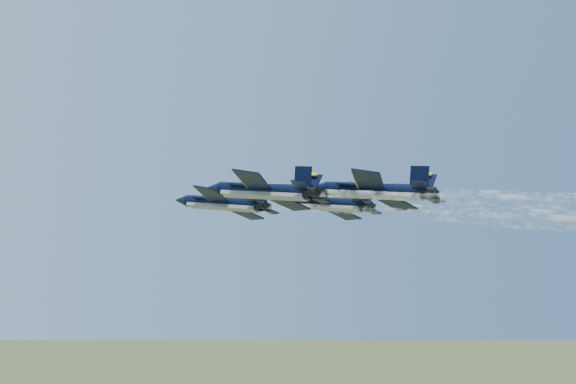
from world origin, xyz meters
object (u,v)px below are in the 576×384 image
jet_right (321,203)px  jet_slot (372,191)px  jet_left (262,191)px  jet_lead (221,203)px

jet_right → jet_slot: 15.56m
jet_left → jet_slot: 14.48m
jet_right → jet_slot: (-2.82, -15.30, 0.00)m
jet_left → jet_right: 16.50m
jet_left → jet_right: size_ratio=1.00×
jet_lead → jet_left: size_ratio=1.00×
jet_lead → jet_left: (-1.84, -15.30, 0.00)m
jet_lead → jet_slot: (10.17, -23.38, 0.00)m
jet_left → jet_slot: same height
jet_left → jet_right: (14.84, 7.22, 0.00)m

